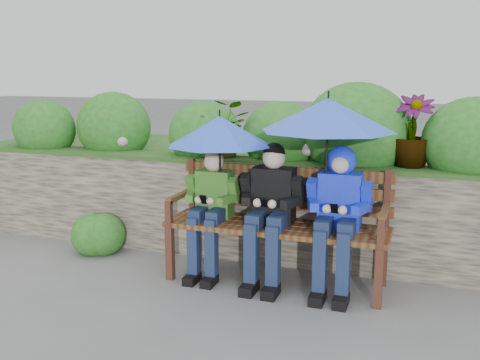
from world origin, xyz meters
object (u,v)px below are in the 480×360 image
(boy_right, at_px, (338,206))
(boy_middle, at_px, (270,206))
(boy_left, at_px, (211,205))
(park_bench, at_px, (278,216))
(umbrella_left, at_px, (220,131))
(umbrella_right, at_px, (328,115))

(boy_right, bearing_deg, boy_middle, -178.62)
(boy_right, bearing_deg, boy_left, -179.74)
(park_bench, xyz_separation_m, boy_right, (0.55, -0.09, 0.16))
(park_bench, distance_m, boy_right, 0.59)
(boy_left, xyz_separation_m, umbrella_left, (0.08, 0.03, 0.69))
(boy_left, bearing_deg, park_bench, 8.86)
(boy_right, bearing_deg, umbrella_right, 171.96)
(boy_left, xyz_separation_m, boy_right, (1.18, 0.01, 0.08))
(park_bench, height_order, boy_right, boy_right)
(park_bench, relative_size, boy_left, 1.69)
(boy_right, relative_size, umbrella_right, 1.11)
(boy_middle, bearing_deg, boy_right, 1.38)
(boy_middle, distance_m, boy_right, 0.60)
(boy_middle, bearing_deg, boy_left, 179.11)
(park_bench, height_order, umbrella_left, umbrella_left)
(boy_middle, bearing_deg, umbrella_left, 175.10)
(boy_left, bearing_deg, umbrella_left, 22.41)
(boy_left, height_order, boy_middle, boy_middle)
(boy_middle, relative_size, boy_right, 1.00)
(umbrella_left, height_order, umbrella_right, umbrella_right)
(boy_left, xyz_separation_m, boy_middle, (0.58, -0.01, 0.04))
(boy_middle, xyz_separation_m, umbrella_right, (0.48, 0.03, 0.82))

